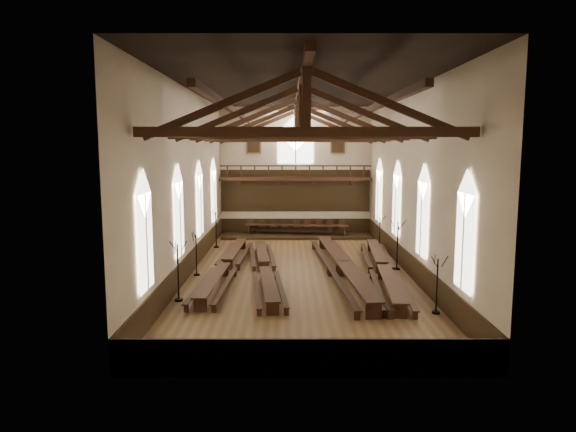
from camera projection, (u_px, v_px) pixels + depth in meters
name	position (u px, v px, depth m)	size (l,w,h in m)	color
ground	(299.00, 273.00, 28.33)	(26.00, 26.00, 0.00)	brown
room_walls	(299.00, 155.00, 27.46)	(26.00, 26.00, 26.00)	beige
wainscot_band	(299.00, 262.00, 28.25)	(12.00, 26.00, 1.20)	#301E0E
side_windows	(299.00, 205.00, 27.83)	(11.85, 19.80, 4.50)	white
end_window	(296.00, 143.00, 40.14)	(2.80, 0.12, 3.80)	white
minstrels_gallery	(296.00, 185.00, 40.35)	(11.80, 1.24, 3.70)	#3C2013
portraits	(296.00, 144.00, 40.16)	(7.75, 0.09, 1.45)	brown
roof_trusses	(300.00, 122.00, 27.23)	(11.70, 25.70, 2.80)	#3C2013
refectory_row_a	(226.00, 264.00, 28.10)	(1.70, 14.04, 0.71)	#3C2013
refectory_row_b	(264.00, 267.00, 27.51)	(1.94, 13.78, 0.67)	#3C2013
refectory_row_c	(342.00, 265.00, 27.65)	(2.18, 15.15, 0.82)	#3C2013
refectory_row_d	(383.00, 267.00, 27.41)	(2.05, 14.37, 0.74)	#3C2013
dais	(297.00, 235.00, 39.61)	(11.40, 2.93, 0.20)	#301E0E
high_table	(297.00, 226.00, 39.52)	(8.03, 1.78, 0.75)	#3C2013
high_chairs	(297.00, 225.00, 40.30)	(7.73, 0.54, 1.10)	#3C2013
candelabrum_left_near	(178.00, 283.00, 23.01)	(0.83, 0.78, 2.75)	black
candelabrum_left_mid	(197.00, 262.00, 27.63)	(0.64, 0.73, 2.37)	black
candelabrum_left_far	(216.00, 236.00, 35.27)	(0.73, 0.79, 2.59)	black
candelabrum_right_near	(437.00, 296.00, 21.28)	(0.74, 0.72, 2.47)	black
candelabrum_right_mid	(397.00, 255.00, 28.91)	(0.85, 0.81, 2.83)	black
candelabrum_right_far	(380.00, 240.00, 34.39)	(0.68, 0.71, 2.35)	black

